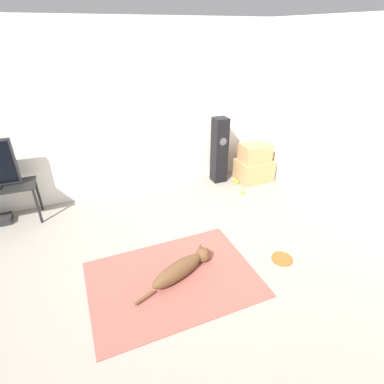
{
  "coord_description": "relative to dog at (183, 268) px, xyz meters",
  "views": [
    {
      "loc": [
        -0.67,
        -2.42,
        2.39
      ],
      "look_at": [
        0.7,
        0.85,
        0.45
      ],
      "focal_mm": 28.0,
      "sensor_mm": 36.0,
      "label": 1
    }
  ],
  "objects": [
    {
      "name": "frisbee",
      "position": [
        1.17,
        -0.21,
        -0.1
      ],
      "size": [
        0.24,
        0.24,
        0.03
      ],
      "color": "#DB511E",
      "rests_on": "ground_plane"
    },
    {
      "name": "ground_plane",
      "position": [
        -0.18,
        0.12,
        -0.11
      ],
      "size": [
        12.0,
        12.0,
        0.0
      ],
      "primitive_type": "plane",
      "color": "gray"
    },
    {
      "name": "area_rug",
      "position": [
        -0.12,
        -0.01,
        -0.11
      ],
      "size": [
        1.77,
        1.26,
        0.01
      ],
      "color": "#934C42",
      "rests_on": "ground_plane"
    },
    {
      "name": "dog",
      "position": [
        0.0,
        0.0,
        0.0
      ],
      "size": [
        0.97,
        0.45,
        0.22
      ],
      "color": "brown",
      "rests_on": "area_rug"
    },
    {
      "name": "tennis_ball_by_boxes",
      "position": [
        1.57,
        1.35,
        -0.08
      ],
      "size": [
        0.07,
        0.07,
        0.07
      ],
      "color": "#C6E033",
      "rests_on": "ground_plane"
    },
    {
      "name": "wall_right",
      "position": [
        2.42,
        0.12,
        1.16
      ],
      "size": [
        0.06,
        8.0,
        2.55
      ],
      "color": "silver",
      "rests_on": "ground_plane"
    },
    {
      "name": "floor_speaker",
      "position": [
        1.44,
        1.96,
        0.45
      ],
      "size": [
        0.23,
        0.23,
        1.12
      ],
      "color": "black",
      "rests_on": "ground_plane"
    },
    {
      "name": "wall_back",
      "position": [
        -0.18,
        2.22,
        1.16
      ],
      "size": [
        8.0,
        0.06,
        2.55
      ],
      "color": "silver",
      "rests_on": "ground_plane"
    },
    {
      "name": "tennis_ball_loose_on_carpet",
      "position": [
        1.67,
        1.7,
        -0.08
      ],
      "size": [
        0.07,
        0.07,
        0.07
      ],
      "color": "#C6E033",
      "rests_on": "ground_plane"
    },
    {
      "name": "cardboard_box_lower",
      "position": [
        2.03,
        1.74,
        0.07
      ],
      "size": [
        0.59,
        0.45,
        0.37
      ],
      "color": "tan",
      "rests_on": "ground_plane"
    },
    {
      "name": "cardboard_box_upper",
      "position": [
        2.02,
        1.75,
        0.4
      ],
      "size": [
        0.48,
        0.37,
        0.29
      ],
      "color": "tan",
      "rests_on": "cardboard_box_lower"
    },
    {
      "name": "tennis_ball_near_speaker",
      "position": [
        1.68,
        1.8,
        -0.08
      ],
      "size": [
        0.07,
        0.07,
        0.07
      ],
      "color": "#C6E033",
      "rests_on": "ground_plane"
    }
  ]
}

